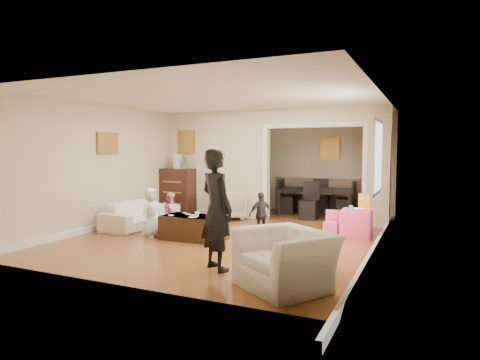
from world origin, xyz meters
The scene contains 27 objects.
floor centered at (0.00, 0.00, 0.00)m, with size 7.00×7.00×0.00m, color #9B5928.
partition_left centered at (-1.38, 1.80, 1.30)m, with size 2.75×0.18×2.60m, color beige.
partition_right centered at (2.48, 1.80, 1.30)m, with size 0.55×0.18×2.60m, color beige.
partition_header centered at (1.10, 1.80, 2.42)m, with size 2.22×0.18×0.35m, color beige.
window_pane centered at (2.73, -0.40, 1.55)m, with size 0.03×0.95×1.10m, color white.
framed_art_partition centered at (-2.20, 1.70, 1.85)m, with size 0.45×0.03×0.55m, color brown.
framed_art_sofa_wall centered at (-2.71, -0.60, 1.80)m, with size 0.03×0.55×0.40m, color brown.
framed_art_alcove centered at (1.10, 3.44, 1.70)m, with size 0.45×0.03×0.55m, color brown.
sofa centered at (-2.15, -0.23, 0.28)m, with size 1.91×0.75×0.56m, color white.
armchair_back centered at (-0.90, 1.42, 0.35)m, with size 0.75×0.77×0.70m, color tan.
armchair_front centered at (1.95, -2.74, 0.35)m, with size 1.07×0.94×0.70m, color white.
dresser centered at (-2.34, 1.50, 0.59)m, with size 0.86×0.48×1.18m, color black.
table_lamp centered at (-2.34, 1.50, 1.36)m, with size 0.22×0.22×0.36m, color beige.
potted_plant centered at (-2.14, 1.50, 1.32)m, with size 0.25×0.22×0.28m, color #3D7132.
coffee_table centered at (-0.45, -0.87, 0.22)m, with size 1.18×0.59×0.44m, color #351F11.
coffee_cup centered at (-0.35, -0.92, 0.49)m, with size 0.10×0.10×0.09m, color white.
play_table centered at (2.26, 0.56, 0.26)m, with size 0.55×0.55×0.53m, color #FF437F.
cereal_box centered at (2.38, 0.66, 0.68)m, with size 0.20×0.07×0.30m, color yellow.
cyan_cup centered at (2.16, 0.51, 0.57)m, with size 0.08×0.08×0.08m, color #23A6B0.
toy_block centered at (2.14, 0.68, 0.55)m, with size 0.08×0.06×0.05m, color red.
play_bowl centered at (2.31, 0.44, 0.55)m, with size 0.20×0.20×0.05m, color white.
dining_table centered at (0.91, 2.83, 0.33)m, with size 1.90×1.06×0.67m, color black.
adult_person centered at (0.83, -2.40, 0.85)m, with size 0.62×0.41×1.70m, color black.
child_kneel_a centered at (-1.30, -1.02, 0.47)m, with size 0.46×0.30×0.94m, color silver.
child_kneel_b centered at (-1.15, -0.57, 0.41)m, with size 0.40×0.31×0.82m, color pink.
child_toddler centered at (0.60, -0.12, 0.43)m, with size 0.50×0.21×0.86m, color black.
craft_papers centered at (-0.44, -0.87, 0.45)m, with size 0.88×0.48×0.00m.
Camera 1 is at (3.50, -7.47, 1.69)m, focal length 31.19 mm.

